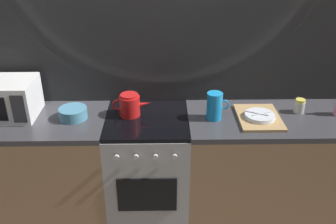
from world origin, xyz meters
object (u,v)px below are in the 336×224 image
Objects in this scene: microwave at (3,99)px; spice_jar at (300,106)px; pitcher at (215,106)px; dish_pile at (259,117)px; stove_unit at (148,170)px; kettle at (130,105)px; mixing_bowl at (73,113)px.

microwave is 2.15m from spice_jar.
pitcher reaches higher than dish_pile.
stove_unit is 0.93m from dish_pile.
microwave is (-1.02, 0.07, 0.59)m from stove_unit.
microwave is 1.62× the size of kettle.
stove_unit is 1.23m from spice_jar.
mixing_bowl is at bearing 178.42° from dish_pile.
pitcher reaches higher than stove_unit.
microwave reaches higher than mixing_bowl.
pitcher is (1.01, -0.02, 0.06)m from mixing_bowl.
dish_pile is at bearing -1.58° from mixing_bowl.
pitcher is at bearing -1.26° from mixing_bowl.
kettle is at bearing 173.86° from pitcher.
spice_jar is (2.15, 0.01, -0.08)m from microwave.
stove_unit is 0.55m from kettle.
microwave is 1.51m from pitcher.
stove_unit is at bearing 178.92° from pitcher.
pitcher is (0.61, -0.07, 0.02)m from kettle.
mixing_bowl is at bearing -177.69° from spice_jar.
microwave is 0.90m from kettle.
dish_pile is at bearing -1.69° from stove_unit.
stove_unit is at bearing -1.43° from mixing_bowl.
microwave is 1.84m from dish_pile.
dish_pile reaches higher than stove_unit.
stove_unit is at bearing 178.31° from dish_pile.
microwave reaches higher than dish_pile.
mixing_bowl is 1.90× the size of spice_jar.
spice_jar is at bearing 2.31° from mixing_bowl.
dish_pile is at bearing -162.11° from spice_jar.
kettle reaches higher than mixing_bowl.
pitcher reaches higher than kettle.
mixing_bowl is at bearing 178.57° from stove_unit.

